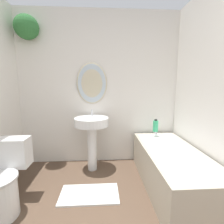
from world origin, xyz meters
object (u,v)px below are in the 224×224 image
Objects in this scene: pedestal_sink at (92,130)px; shampoo_bottle at (156,126)px; toilet at (1,183)px; bathtub at (172,168)px.

shampoo_bottle is (0.98, 0.07, 0.03)m from pedestal_sink.
toilet is at bearing -137.59° from pedestal_sink.
pedestal_sink is 4.66× the size of shampoo_bottle.
toilet is 2.05m from shampoo_bottle.
pedestal_sink reaches higher than shampoo_bottle.
toilet is at bearing -171.34° from bathtub.
bathtub is at bearing -86.58° from shampoo_bottle.
bathtub is (1.01, -0.50, -0.36)m from pedestal_sink.
toilet is 0.48× the size of bathtub.
shampoo_bottle is at bearing 24.82° from toilet.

